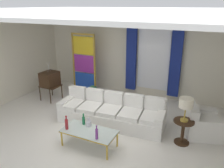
% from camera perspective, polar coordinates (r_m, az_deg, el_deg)
% --- Properties ---
extents(ground_plane, '(16.00, 16.00, 0.00)m').
position_cam_1_polar(ground_plane, '(6.00, -4.27, -12.07)').
color(ground_plane, white).
extents(wall_rear, '(8.00, 0.12, 3.00)m').
position_cam_1_polar(wall_rear, '(8.06, 6.38, 7.74)').
color(wall_rear, silver).
rests_on(wall_rear, ground).
extents(wall_left, '(0.12, 7.00, 3.00)m').
position_cam_1_polar(wall_left, '(8.17, -25.33, 6.13)').
color(wall_left, silver).
rests_on(wall_left, ground).
extents(ceiling_slab, '(8.00, 7.60, 0.04)m').
position_cam_1_polar(ceiling_slab, '(5.81, -0.94, 18.39)').
color(ceiling_slab, white).
extents(curtained_window, '(2.00, 0.17, 2.70)m').
position_cam_1_polar(curtained_window, '(7.68, 10.52, 8.77)').
color(curtained_window, white).
rests_on(curtained_window, ground).
extents(couch_white_long, '(2.99, 1.18, 0.86)m').
position_cam_1_polar(couch_white_long, '(6.29, 0.02, -7.18)').
color(couch_white_long, white).
rests_on(couch_white_long, ground).
extents(coffee_table, '(1.27, 0.61, 0.41)m').
position_cam_1_polar(coffee_table, '(5.29, -5.86, -12.12)').
color(coffee_table, silver).
rests_on(coffee_table, ground).
extents(bottle_blue_decanter, '(0.07, 0.07, 0.35)m').
position_cam_1_polar(bottle_blue_decanter, '(5.34, -11.53, -9.89)').
color(bottle_blue_decanter, maroon).
rests_on(bottle_blue_decanter, coffee_table).
extents(bottle_crystal_tall, '(0.06, 0.06, 0.33)m').
position_cam_1_polar(bottle_crystal_tall, '(4.90, -3.94, -12.46)').
color(bottle_crystal_tall, '#753384').
rests_on(bottle_crystal_tall, coffee_table).
extents(bottle_amber_squat, '(0.13, 0.13, 0.23)m').
position_cam_1_polar(bottle_amber_squat, '(5.41, -5.95, -9.91)').
color(bottle_amber_squat, silver).
rests_on(bottle_amber_squat, coffee_table).
extents(bottle_ruby_flask, '(0.07, 0.07, 0.29)m').
position_cam_1_polar(bottle_ruby_flask, '(5.48, -7.26, -9.11)').
color(bottle_ruby_flask, '#196B3D').
rests_on(bottle_ruby_flask, coffee_table).
extents(vintage_tv, '(0.62, 0.63, 1.35)m').
position_cam_1_polar(vintage_tv, '(7.92, -15.59, 1.11)').
color(vintage_tv, '#382314').
rests_on(vintage_tv, ground).
extents(armchair_white, '(1.02, 1.00, 0.80)m').
position_cam_1_polar(armchair_white, '(6.15, 21.68, -9.58)').
color(armchair_white, white).
rests_on(armchair_white, ground).
extents(stained_glass_divider, '(0.95, 0.05, 2.20)m').
position_cam_1_polar(stained_glass_divider, '(8.27, -7.17, 4.85)').
color(stained_glass_divider, gold).
rests_on(stained_glass_divider, ground).
extents(peacock_figurine, '(0.44, 0.60, 0.50)m').
position_cam_1_polar(peacock_figurine, '(7.94, -5.32, -2.07)').
color(peacock_figurine, beige).
rests_on(peacock_figurine, ground).
extents(round_side_table, '(0.48, 0.48, 0.59)m').
position_cam_1_polar(round_side_table, '(5.63, 17.65, -11.08)').
color(round_side_table, '#382314').
rests_on(round_side_table, ground).
extents(table_lamp_brass, '(0.32, 0.32, 0.57)m').
position_cam_1_polar(table_lamp_brass, '(5.33, 18.39, -4.83)').
color(table_lamp_brass, '#B29338').
rests_on(table_lamp_brass, round_side_table).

